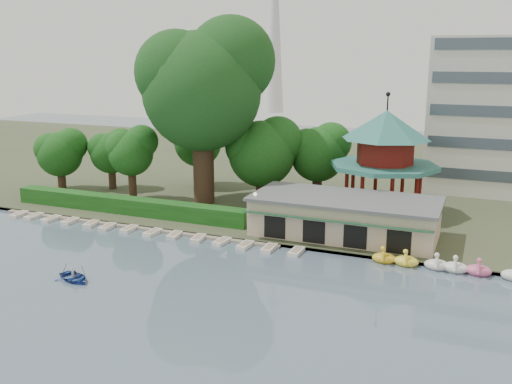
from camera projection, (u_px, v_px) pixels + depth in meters
The scene contains 14 objects.
ground_plane at pixel (137, 309), 41.71m from camera, with size 220.00×220.00×0.00m, color slate.
shore at pixel (327, 173), 88.39m from camera, with size 220.00×70.00×0.40m, color #424930.
embankment at pixel (235, 239), 57.22m from camera, with size 220.00×0.60×0.30m, color gray.
dock at pixel (134, 226), 61.58m from camera, with size 34.00×1.60×0.24m, color gray.
boathouse at pixel (345, 216), 57.20m from camera, with size 18.60×9.39×3.90m.
pavilion at pixel (385, 152), 64.26m from camera, with size 12.40×12.40×13.50m.
broadcast_tower at pixel (275, 1), 175.04m from camera, with size 8.00×8.00×96.00m.
hedge at pixel (127, 205), 65.38m from camera, with size 30.00×2.00×1.80m, color #1C5519.
lamp_post at pixel (255, 205), 57.44m from camera, with size 0.36×0.36×4.28m.
big_tree at pixel (204, 81), 66.79m from camera, with size 15.48×14.42×22.30m.
small_trees at pixel (209, 148), 72.89m from camera, with size 40.09×16.36×10.42m.
swan_boats at pixel (495, 273), 47.65m from camera, with size 20.34×2.08×1.92m.
moored_rowboats at pixel (142, 231), 59.65m from camera, with size 34.80×2.74×0.36m.
rowboat_with_passengers at pixel (74, 275), 46.94m from camera, with size 5.49×4.67×2.01m.
Camera 1 is at (22.70, -32.29, 18.20)m, focal length 40.00 mm.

